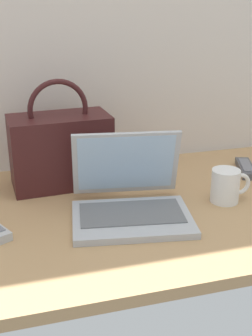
{
  "coord_description": "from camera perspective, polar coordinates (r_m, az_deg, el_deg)",
  "views": [
    {
      "loc": [
        -0.32,
        -1.08,
        0.59
      ],
      "look_at": [
        -0.01,
        0.0,
        0.15
      ],
      "focal_mm": 47.81,
      "sensor_mm": 36.0,
      "label": 1
    }
  ],
  "objects": [
    {
      "name": "coffee_mug",
      "position": [
        1.31,
        12.66,
        -2.16
      ],
      "size": [
        0.12,
        0.08,
        0.1
      ],
      "color": "white",
      "rests_on": "desk"
    },
    {
      "name": "remote_control_far",
      "position": [
        1.56,
        15.01,
        -0.01
      ],
      "size": [
        0.1,
        0.17,
        0.02
      ],
      "color": "#4C4C51",
      "rests_on": "desk"
    },
    {
      "name": "laptop",
      "position": [
        1.2,
        0.49,
        -3.93
      ],
      "size": [
        0.35,
        0.32,
        0.21
      ],
      "color": "#B2B5BA",
      "rests_on": "desk"
    },
    {
      "name": "desk",
      "position": [
        1.26,
        0.33,
        -5.68
      ],
      "size": [
        1.6,
        0.76,
        0.03
      ],
      "color": "tan",
      "rests_on": "ground"
    },
    {
      "name": "handbag",
      "position": [
        1.38,
        -8.36,
        2.42
      ],
      "size": [
        0.31,
        0.18,
        0.33
      ],
      "color": "#3F1919",
      "rests_on": "desk"
    }
  ]
}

